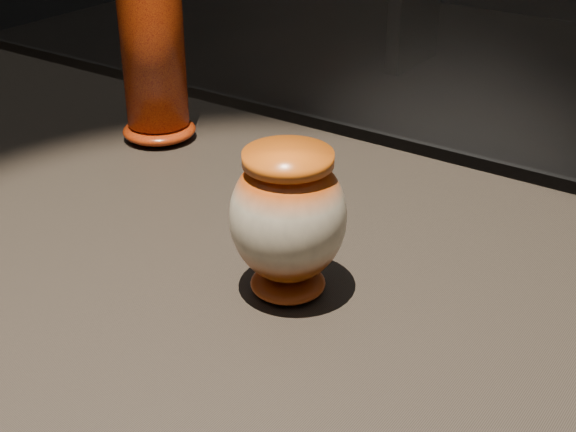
# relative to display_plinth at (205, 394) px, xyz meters

# --- Properties ---
(display_plinth) EXTENTS (2.00, 0.80, 0.90)m
(display_plinth) POSITION_rel_display_plinth_xyz_m (0.00, 0.00, 0.00)
(display_plinth) COLOR black
(display_plinth) RESTS_ON ground
(main_vase) EXTENTS (0.16, 0.16, 0.18)m
(main_vase) POSITION_rel_display_plinth_xyz_m (0.18, -0.04, 0.37)
(main_vase) COLOR #7B330A
(main_vase) RESTS_ON display_plinth
(tall_vase) EXTENTS (0.13, 0.13, 0.38)m
(tall_vase) POSITION_rel_display_plinth_xyz_m (-0.26, 0.22, 0.45)
(tall_vase) COLOR #B6410C
(tall_vase) RESTS_ON display_plinth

